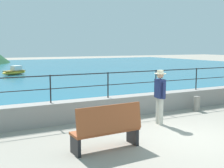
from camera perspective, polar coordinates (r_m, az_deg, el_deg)
The scene contains 8 objects.
ground_plane at distance 8.36m, azimuth 15.76°, elevation -10.22°, with size 120.00×120.00×0.00m, color gray.
promenade_wall at distance 10.75m, azimuth 4.11°, elevation -4.08°, with size 20.00×0.56×0.70m, color gray.
railing at distance 10.59m, azimuth 4.16°, elevation 1.12°, with size 18.44×0.04×0.90m.
lake_water at distance 32.19m, azimuth -17.40°, elevation 2.74°, with size 64.00×44.32×0.06m, color #236B89.
bench_main at distance 7.01m, azimuth -0.91°, elevation -8.59°, with size 1.72×0.62×1.13m.
person_walking at distance 9.35m, azimuth 9.40°, elevation -1.99°, with size 0.38×0.57×1.75m.
bollard at distance 11.71m, azimuth 16.36°, elevation -3.74°, with size 0.24×0.24×0.57m, color gray.
boat_0 at distance 26.32m, azimuth -18.65°, elevation 2.35°, with size 2.45×1.89×0.76m.
Camera 1 is at (-5.50, -5.78, 2.50)m, focal length 46.43 mm.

